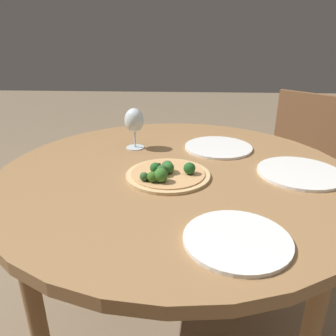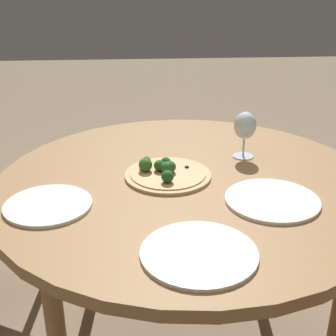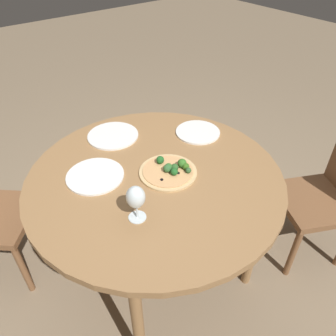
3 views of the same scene
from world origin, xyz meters
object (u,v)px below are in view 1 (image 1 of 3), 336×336
pizza (167,174)px  plate_side (237,240)px  chair_2 (293,169)px  wine_glass (134,121)px  plate_far (300,173)px  plate_near (218,147)px

pizza → plate_side: 0.38m
chair_2 → wine_glass: size_ratio=5.49×
pizza → plate_far: pizza is taller
wine_glass → plate_near: 0.35m
wine_glass → plate_side: bearing=-62.6°
wine_glass → plate_far: bearing=-21.6°
chair_2 → plate_near: chair_2 is taller
wine_glass → chair_2: bearing=31.6°
plate_near → plate_far: same height
chair_2 → wine_glass: 1.04m
chair_2 → pizza: (-0.68, -0.79, 0.31)m
wine_glass → pizza: bearing=-62.8°
chair_2 → plate_far: bearing=-65.8°
chair_2 → plate_far: (-0.24, -0.74, 0.30)m
plate_far → plate_side: (-0.26, -0.39, -0.00)m
chair_2 → plate_near: (-0.48, -0.49, 0.30)m
chair_2 → pizza: size_ratio=3.25×
wine_glass → plate_near: wine_glass is taller
pizza → plate_near: (0.19, 0.29, -0.01)m
plate_near → plate_far: (0.25, -0.24, 0.00)m
pizza → wine_glass: bearing=117.2°
plate_near → plate_side: same height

